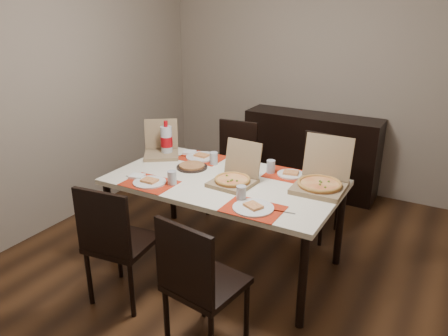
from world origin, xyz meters
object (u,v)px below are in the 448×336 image
Objects in this scene: chair_near_left at (115,240)px; chair_far_right at (317,180)px; dining_table at (224,187)px; pizza_box_center at (235,177)px; sideboard at (311,153)px; dip_bowl at (240,170)px; chair_near_right at (199,281)px; chair_far_left at (234,163)px; soda_bottle at (167,141)px.

chair_near_left is 1.00× the size of chair_far_right.
dining_table is 4.96× the size of pizza_box_center.
chair_far_right is (0.48, 0.93, -0.17)m from dining_table.
sideboard is 11.92× the size of dip_bowl.
chair_far_left is at bearing 112.47° from chair_near_right.
chair_near_left is at bearing -101.06° from sideboard.
dining_table is 0.23m from dip_bowl.
sideboard is 1.61× the size of chair_far_right.
chair_near_right is (0.36, -0.95, -0.17)m from dining_table.
chair_near_left is 2.89× the size of soda_bottle.
dining_table is at bearing -93.64° from sideboard.
dip_bowl is 0.79m from soda_bottle.
sideboard is 1.02m from chair_far_left.
chair_far_left reaches higher than dining_table.
chair_far_right is 0.88m from dip_bowl.
dining_table is 1.03m from chair_near_right.
sideboard is 1.83m from dining_table.
sideboard is at bearing 95.13° from chair_near_right.
chair_far_right is (0.36, -0.88, 0.06)m from sideboard.
sideboard reaches higher than dip_bowl.
dip_bowl reaches higher than dining_table.
sideboard is at bearing 112.44° from chair_far_right.
dining_table is at bearing 166.46° from pizza_box_center.
chair_near_right and chair_far_left have the same top height.
dip_bowl is at bearing -122.24° from chair_far_right.
dining_table is 1.05m from chair_far_left.
dip_bowl is (-0.08, 0.24, -0.04)m from pizza_box_center.
pizza_box_center reaches higher than sideboard.
sideboard is 1.61× the size of chair_near_left.
dining_table is 0.82m from soda_bottle.
chair_near_right is at bearing -69.10° from dining_table.
chair_near_left reaches higher than dip_bowl.
soda_bottle reaches higher than chair_far_left.
soda_bottle is at bearing -119.24° from sideboard.
soda_bottle is (-0.86, 0.29, 0.08)m from pizza_box_center.
pizza_box_center is (0.53, -0.97, 0.29)m from chair_far_left.
soda_bottle reaches higher than dip_bowl.
chair_far_left is 1.00× the size of chair_far_right.
chair_far_left is at bearing 64.31° from soda_bottle.
pizza_box_center is 2.89× the size of dip_bowl.
sideboard is 1.61× the size of chair_near_right.
pizza_box_center is at bearing 57.73° from chair_near_left.
soda_bottle is (-1.23, -0.67, 0.37)m from chair_far_right.
chair_near_left and chair_near_right have the same top height.
sideboard is 0.83× the size of dining_table.
chair_far_left is (-0.42, 0.95, -0.17)m from dining_table.
dip_bowl is at bearing 108.65° from pizza_box_center.
chair_far_left is at bearing 90.64° from chair_near_left.
chair_near_left is (-0.40, -0.83, -0.17)m from dining_table.
chair_far_left is at bearing 118.59° from pizza_box_center.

